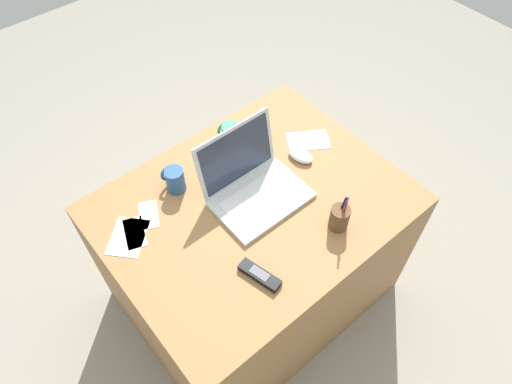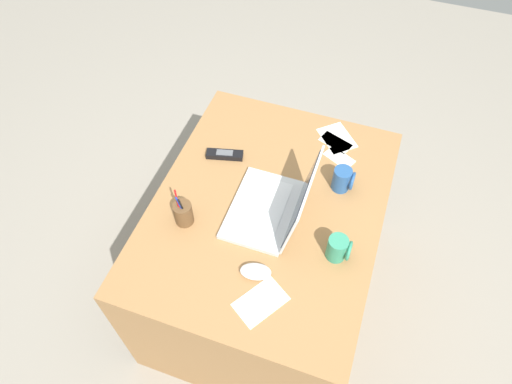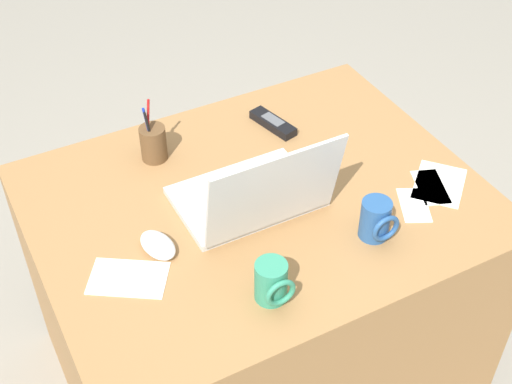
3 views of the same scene
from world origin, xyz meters
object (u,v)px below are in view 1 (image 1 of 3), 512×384
Objects in this scene: coffee_mug_tall at (230,134)px; cordless_phone at (260,275)px; coffee_mug_white at (175,179)px; computer_mouse at (301,155)px; pen_holder at (339,218)px; laptop at (253,185)px.

cordless_phone is (-0.31, -0.55, -0.04)m from coffee_mug_tall.
coffee_mug_white reaches higher than cordless_phone.
coffee_mug_white reaches higher than computer_mouse.
pen_holder is (0.35, -0.02, 0.04)m from cordless_phone.
computer_mouse is 1.10× the size of coffee_mug_tall.
cordless_phone is at bearing -89.96° from coffee_mug_white.
pen_holder reaches higher than cordless_phone.
laptop reaches higher than pen_holder.
coffee_mug_white is at bearing 90.04° from cordless_phone.
computer_mouse is 0.69× the size of cordless_phone.
laptop reaches higher than coffee_mug_tall.
coffee_mug_tall is (-0.16, 0.25, 0.03)m from computer_mouse.
pen_holder reaches higher than coffee_mug_tall.
cordless_phone is (-0.47, -0.30, -0.00)m from computer_mouse.
coffee_mug_white is 0.63m from pen_holder.
coffee_mug_white is 0.50m from cordless_phone.
coffee_mug_tall is at bearing 9.90° from coffee_mug_white.
pen_holder is (0.35, -0.52, -0.00)m from coffee_mug_white.
laptop is 2.20× the size of cordless_phone.
laptop is at bearing -45.06° from coffee_mug_white.
laptop is 0.28m from coffee_mug_tall.
computer_mouse is at bearing -56.67° from coffee_mug_tall.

